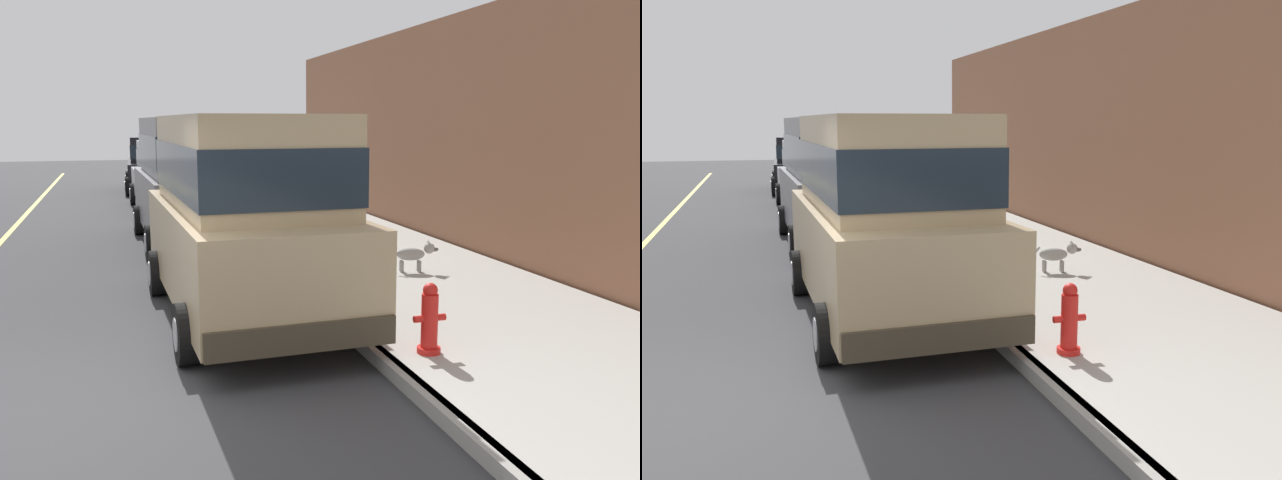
# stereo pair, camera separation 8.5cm
# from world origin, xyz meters

# --- Properties ---
(ground_plane) EXTENTS (80.00, 80.00, 0.00)m
(ground_plane) POSITION_xyz_m (0.00, 0.00, 0.00)
(ground_plane) COLOR #38383A
(curb) EXTENTS (0.16, 64.00, 0.14)m
(curb) POSITION_xyz_m (3.20, 0.00, 0.07)
(curb) COLOR gray
(curb) RESTS_ON ground
(sidewalk) EXTENTS (3.60, 64.00, 0.14)m
(sidewalk) POSITION_xyz_m (5.00, 0.00, 0.07)
(sidewalk) COLOR #A8A59E
(sidewalk) RESTS_ON ground
(car_tan_van) EXTENTS (2.25, 4.96, 2.52)m
(car_tan_van) POSITION_xyz_m (2.22, 2.34, 1.39)
(car_tan_van) COLOR tan
(car_tan_van) RESTS_ON ground
(car_grey_van) EXTENTS (2.25, 4.96, 2.52)m
(car_grey_van) POSITION_xyz_m (2.18, 7.86, 1.39)
(car_grey_van) COLOR slate
(car_grey_van) RESTS_ON ground
(car_silver_sedan) EXTENTS (2.13, 4.65, 1.92)m
(car_silver_sedan) POSITION_xyz_m (2.19, 13.53, 0.98)
(car_silver_sedan) COLOR #BCBCC1
(car_silver_sedan) RESTS_ON ground
(car_black_sedan) EXTENTS (2.13, 4.65, 1.92)m
(car_black_sedan) POSITION_xyz_m (2.09, 18.81, 0.98)
(car_black_sedan) COLOR black
(car_black_sedan) RESTS_ON ground
(dog_grey) EXTENTS (0.74, 0.31, 0.49)m
(dog_grey) POSITION_xyz_m (5.10, 3.55, 0.43)
(dog_grey) COLOR #999691
(dog_grey) RESTS_ON sidewalk
(fire_hydrant) EXTENTS (0.34, 0.24, 0.72)m
(fire_hydrant) POSITION_xyz_m (3.65, 0.05, 0.48)
(fire_hydrant) COLOR red
(fire_hydrant) RESTS_ON sidewalk
(building_facade) EXTENTS (0.50, 20.00, 4.41)m
(building_facade) POSITION_xyz_m (7.10, 5.94, 2.20)
(building_facade) COLOR #8C5B42
(building_facade) RESTS_ON ground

